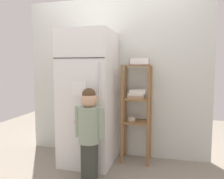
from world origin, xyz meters
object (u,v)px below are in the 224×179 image
(refrigerator, at_px, (89,98))
(fruit_bin, at_px, (139,62))
(pantry_shelf_unit, at_px, (136,103))
(child_standing, at_px, (89,124))

(refrigerator, xyz_separation_m, fruit_bin, (0.64, 0.19, 0.47))
(pantry_shelf_unit, distance_m, fruit_bin, 0.54)
(fruit_bin, bearing_deg, refrigerator, -163.71)
(fruit_bin, bearing_deg, child_standing, -126.03)
(pantry_shelf_unit, xyz_separation_m, fruit_bin, (0.03, 0.00, 0.54))
(child_standing, bearing_deg, refrigerator, 110.74)
(child_standing, bearing_deg, pantry_shelf_unit, 55.64)
(pantry_shelf_unit, relative_size, fruit_bin, 5.08)
(refrigerator, height_order, fruit_bin, refrigerator)
(child_standing, xyz_separation_m, pantry_shelf_unit, (0.44, 0.64, 0.16))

